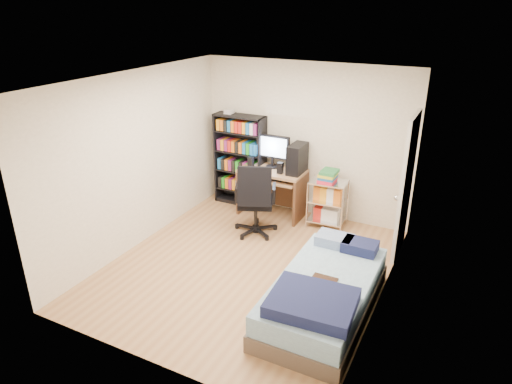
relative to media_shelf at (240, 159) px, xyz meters
The scene contains 7 objects.
room 2.20m from the media_shelf, 58.66° to the right, with size 3.58×4.08×2.58m.
media_shelf is the anchor object (origin of this frame).
computer_desk 0.82m from the media_shelf, ahead, with size 1.06×0.62×1.34m.
office_chair 1.29m from the media_shelf, 50.35° to the right, with size 0.90×0.90×1.15m.
wire_cart 1.68m from the media_shelf, ahead, with size 0.60×0.45×0.94m.
bed 3.35m from the media_shelf, 44.63° to the right, with size 1.01×2.02×0.58m.
door 2.89m from the media_shelf, ahead, with size 0.12×0.80×2.00m.
Camera 1 is at (2.49, -4.69, 3.34)m, focal length 32.00 mm.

